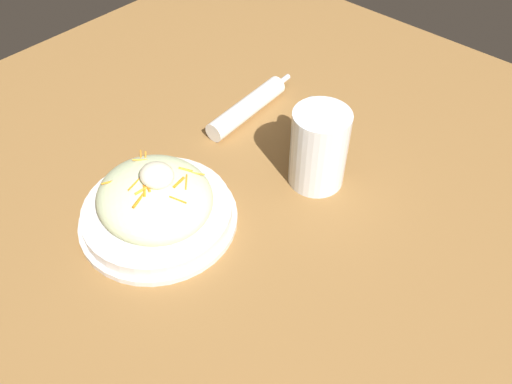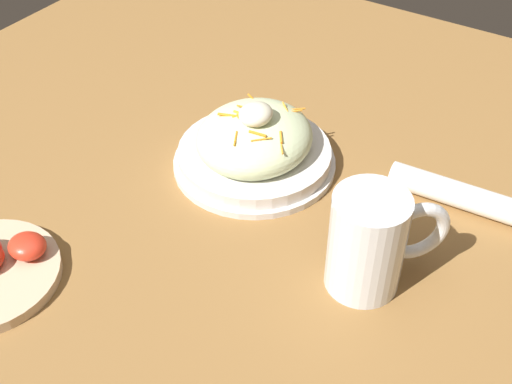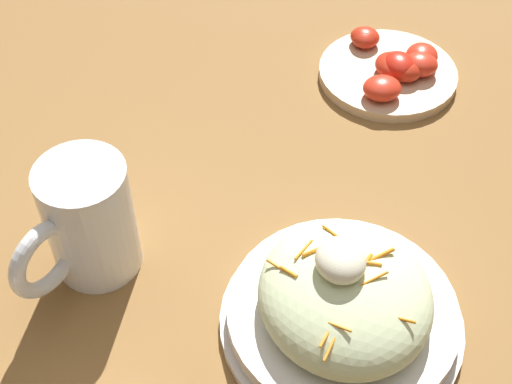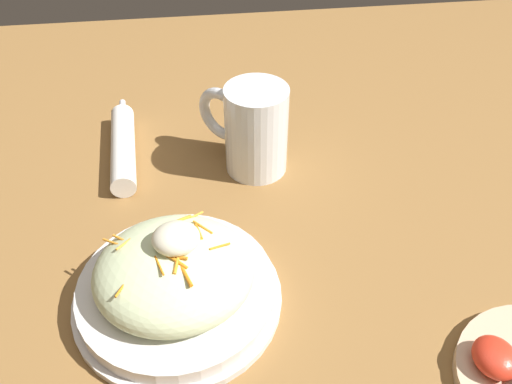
# 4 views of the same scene
# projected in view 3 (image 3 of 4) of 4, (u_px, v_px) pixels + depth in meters

# --- Properties ---
(ground_plane) EXTENTS (1.43, 1.43, 0.00)m
(ground_plane) POSITION_uv_depth(u_px,v_px,m) (253.00, 239.00, 0.79)
(ground_plane) COLOR olive
(salad_plate) EXTENTS (0.24, 0.24, 0.11)m
(salad_plate) POSITION_uv_depth(u_px,v_px,m) (343.00, 304.00, 0.69)
(salad_plate) COLOR silver
(salad_plate) RESTS_ON ground_plane
(beer_mug) EXTENTS (0.12, 0.12, 0.13)m
(beer_mug) POSITION_uv_depth(u_px,v_px,m) (88.00, 226.00, 0.72)
(beer_mug) COLOR white
(beer_mug) RESTS_ON ground_plane
(tomato_plate) EXTENTS (0.18, 0.18, 0.04)m
(tomato_plate) POSITION_uv_depth(u_px,v_px,m) (391.00, 69.00, 0.96)
(tomato_plate) COLOR #D1B28E
(tomato_plate) RESTS_ON ground_plane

